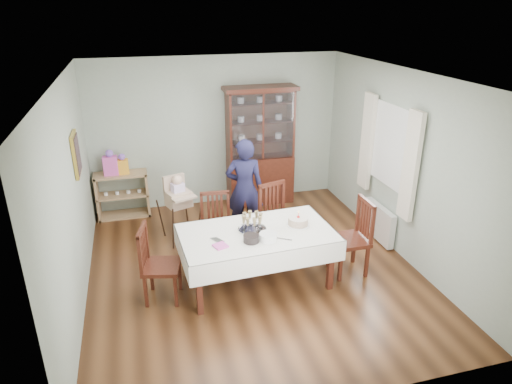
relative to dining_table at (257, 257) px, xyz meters
name	(u,v)px	position (x,y,z in m)	size (l,w,h in m)	color
floor	(252,268)	(0.03, 0.35, -0.38)	(5.00, 5.00, 0.00)	#593319
room_shell	(242,143)	(0.03, 0.88, 1.32)	(5.00, 5.00, 5.00)	#9EAA99
dining_table	(257,257)	(0.00, 0.00, 0.00)	(2.05, 1.24, 0.76)	#481D12
china_cabinet	(260,145)	(0.78, 2.61, 0.74)	(1.30, 0.48, 2.18)	#481D12
sideboard	(123,195)	(-1.72, 2.63, 0.02)	(0.90, 0.38, 0.80)	tan
picture_frame	(76,154)	(-2.19, 1.15, 1.27)	(0.04, 0.48, 0.58)	gold
window	(391,146)	(2.25, 0.65, 1.17)	(0.04, 1.02, 1.22)	white
curtain_left	(411,167)	(2.19, 0.03, 1.07)	(0.07, 0.30, 1.55)	silver
curtain_right	(367,142)	(2.19, 1.27, 1.07)	(0.07, 0.30, 1.55)	silver
radiator	(379,222)	(2.19, 0.65, -0.08)	(0.10, 0.80, 0.55)	white
chair_far_left	(217,240)	(-0.40, 0.75, -0.09)	(0.49, 0.49, 1.00)	#481D12
chair_far_right	(278,233)	(0.53, 0.69, -0.07)	(0.60, 0.60, 1.07)	#481D12
chair_end_left	(161,278)	(-1.27, -0.03, -0.09)	(0.55, 0.55, 1.01)	#481D12
chair_end_right	(349,251)	(1.32, -0.08, -0.07)	(0.48, 0.48, 1.07)	#481D12
woman	(245,189)	(0.17, 1.36, 0.43)	(0.59, 0.39, 1.63)	black
high_chair	(180,214)	(-0.85, 1.55, 0.03)	(0.61, 0.61, 1.07)	black
champagne_tray	(252,225)	(-0.04, 0.07, 0.45)	(0.38, 0.38, 0.23)	silver
birthday_cake	(298,222)	(0.59, 0.04, 0.43)	(0.31, 0.31, 0.21)	white
plate_stack_dark	(251,238)	(-0.14, -0.23, 0.42)	(0.20, 0.20, 0.09)	black
plate_stack_white	(268,237)	(0.08, -0.25, 0.42)	(0.22, 0.22, 0.10)	white
napkin_stack	(220,246)	(-0.53, -0.25, 0.39)	(0.16, 0.16, 0.02)	#E253B5
cutlery	(214,240)	(-0.58, -0.08, 0.38)	(0.12, 0.17, 0.01)	silver
cake_knife	(282,239)	(0.25, -0.27, 0.38)	(0.26, 0.02, 0.01)	silver
gift_bag_pink	(110,164)	(-1.86, 2.61, 0.61)	(0.24, 0.16, 0.44)	#E253B5
gift_bag_orange	(123,165)	(-1.66, 2.61, 0.57)	(0.19, 0.14, 0.36)	orange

